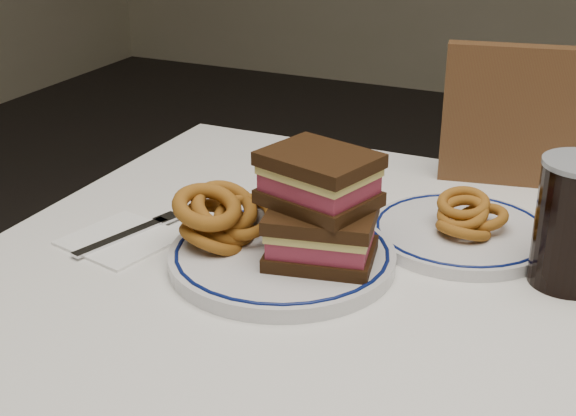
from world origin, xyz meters
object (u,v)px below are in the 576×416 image
at_px(main_plate, 282,256).
at_px(far_plate, 461,232).
at_px(chair_far, 558,276).
at_px(reuben_sandwich, 320,207).

relative_size(main_plate, far_plate, 1.18).
height_order(chair_far, main_plate, chair_far).
bearing_deg(far_plate, main_plate, -138.38).
height_order(main_plate, far_plate, main_plate).
relative_size(chair_far, main_plate, 3.35).
xyz_separation_m(chair_far, main_plate, (-0.30, -0.55, 0.23)).
bearing_deg(main_plate, reuben_sandwich, 7.21).
bearing_deg(main_plate, chair_far, 61.59).
distance_m(chair_far, reuben_sandwich, 0.67).
xyz_separation_m(chair_far, reuben_sandwich, (-0.25, -0.54, 0.31)).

